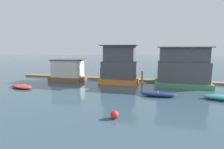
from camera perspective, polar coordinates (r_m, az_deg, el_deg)
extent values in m
plane|color=#385160|center=(25.78, 0.54, -2.76)|extent=(200.00, 200.00, 0.00)
cube|color=#846B4C|center=(28.31, 1.81, -1.43)|extent=(33.80, 1.54, 0.30)
cube|color=brown|center=(28.24, -14.13, -1.30)|extent=(5.04, 3.36, 0.70)
cube|color=silver|center=(28.02, -14.25, 1.94)|extent=(4.35, 2.67, 2.52)
cube|color=#38383D|center=(27.91, -14.35, 4.64)|extent=(4.65, 2.97, 0.12)
cube|color=orange|center=(25.88, 2.49, -1.94)|extent=(5.49, 3.83, 0.69)
cube|color=#4C4C51|center=(25.64, 2.51, 1.57)|extent=(4.87, 3.21, 2.50)
cube|color=#4C4C51|center=(25.46, 2.55, 6.84)|extent=(4.31, 2.65, 2.20)
cube|color=#38383D|center=(25.46, 2.57, 9.45)|extent=(5.17, 3.51, 0.12)
cube|color=#4C9360|center=(25.68, 21.69, -2.73)|extent=(7.09, 4.17, 0.60)
cube|color=#4C4C51|center=(25.43, 21.89, 0.87)|extent=(6.37, 3.45, 2.66)
cube|color=#4C4C51|center=(25.25, 22.18, 5.98)|extent=(5.97, 3.05, 1.89)
cube|color=brown|center=(25.24, 22.31, 8.26)|extent=(6.67, 3.75, 0.12)
ellipsoid|color=red|center=(25.33, -27.41, -3.49)|extent=(3.98, 2.44, 0.39)
cube|color=#997F60|center=(25.30, -27.43, -3.19)|extent=(0.50, 1.22, 0.08)
ellipsoid|color=navy|center=(19.27, 14.81, -6.16)|extent=(3.75, 1.22, 0.51)
cube|color=#997F60|center=(19.23, 14.83, -5.65)|extent=(0.16, 1.01, 0.08)
cylinder|color=#846B4C|center=(26.63, 9.83, -0.67)|extent=(0.27, 0.27, 1.69)
cylinder|color=brown|center=(27.84, -3.66, 0.17)|extent=(0.27, 0.27, 2.01)
sphere|color=red|center=(12.96, 0.82, -12.94)|extent=(0.61, 0.61, 0.61)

